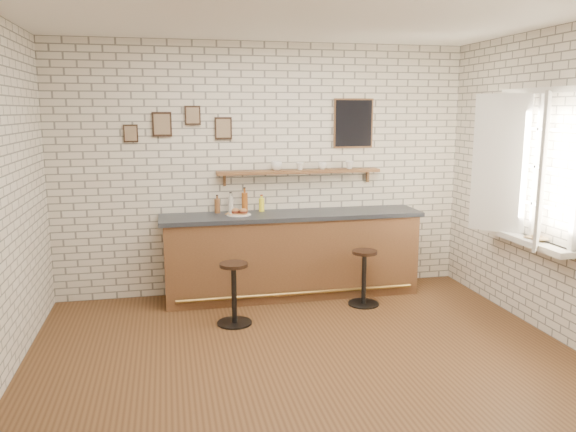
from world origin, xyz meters
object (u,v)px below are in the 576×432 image
(sandwich_plate, at_px, (239,215))
(bitters_bottle_brown, at_px, (217,206))
(bar_stool_right, at_px, (364,276))
(book_lower, at_px, (532,239))
(book_upper, at_px, (532,238))
(shelf_cup_d, at_px, (349,165))
(bitters_bottle_amber, at_px, (245,202))
(ciabatta_sandwich, at_px, (239,211))
(bar_counter, at_px, (292,254))
(shelf_cup_a, at_px, (277,166))
(shelf_cup_b, at_px, (300,166))
(condiment_bottle_yellow, at_px, (262,204))
(bitters_bottle_white, at_px, (231,204))
(bar_stool_left, at_px, (234,291))
(shelf_cup_c, at_px, (322,166))

(sandwich_plate, bearing_deg, bitters_bottle_brown, 140.41)
(bar_stool_right, bearing_deg, book_lower, -36.51)
(book_lower, distance_m, book_upper, 0.02)
(bar_stool_right, bearing_deg, shelf_cup_d, 87.02)
(bitters_bottle_brown, xyz_separation_m, bitters_bottle_amber, (0.33, 0.00, 0.03))
(ciabatta_sandwich, relative_size, bar_stool_right, 0.32)
(bar_counter, bearing_deg, bar_stool_right, -35.32)
(sandwich_plate, relative_size, shelf_cup_a, 2.04)
(bar_counter, height_order, shelf_cup_b, shelf_cup_b)
(condiment_bottle_yellow, height_order, shelf_cup_d, shelf_cup_d)
(book_upper, bearing_deg, sandwich_plate, -179.23)
(bitters_bottle_white, distance_m, bar_stool_left, 1.25)
(bar_counter, xyz_separation_m, bar_stool_right, (0.73, -0.52, -0.16))
(bitters_bottle_brown, relative_size, shelf_cup_a, 1.59)
(ciabatta_sandwich, xyz_separation_m, book_upper, (2.74, -1.56, -0.10))
(shelf_cup_c, relative_size, shelf_cup_d, 1.07)
(bitters_bottle_amber, bearing_deg, shelf_cup_c, 0.25)
(bitters_bottle_brown, height_order, bar_stool_right, bitters_bottle_brown)
(ciabatta_sandwich, bearing_deg, shelf_cup_a, 22.00)
(ciabatta_sandwich, distance_m, book_upper, 3.15)
(bar_counter, height_order, shelf_cup_a, shelf_cup_a)
(condiment_bottle_yellow, relative_size, book_lower, 0.96)
(condiment_bottle_yellow, height_order, shelf_cup_a, shelf_cup_a)
(bar_stool_left, bearing_deg, condiment_bottle_yellow, 64.87)
(bar_stool_left, bearing_deg, shelf_cup_c, 39.20)
(bar_stool_left, relative_size, shelf_cup_b, 7.05)
(condiment_bottle_yellow, relative_size, shelf_cup_d, 1.97)
(shelf_cup_d, bearing_deg, condiment_bottle_yellow, -178.93)
(sandwich_plate, bearing_deg, shelf_cup_b, 14.00)
(ciabatta_sandwich, xyz_separation_m, bar_stool_right, (1.36, -0.52, -0.71))
(sandwich_plate, xyz_separation_m, bar_stool_right, (1.37, -0.52, -0.67))
(bar_counter, distance_m, shelf_cup_c, 1.14)
(sandwich_plate, distance_m, shelf_cup_d, 1.51)
(ciabatta_sandwich, distance_m, shelf_cup_b, 0.93)
(ciabatta_sandwich, height_order, bitters_bottle_brown, bitters_bottle_brown)
(shelf_cup_d, bearing_deg, bar_stool_left, -146.70)
(condiment_bottle_yellow, relative_size, book_upper, 1.02)
(book_upper, bearing_deg, shelf_cup_a, 172.52)
(bar_counter, height_order, shelf_cup_c, shelf_cup_c)
(bitters_bottle_white, bearing_deg, condiment_bottle_yellow, 0.00)
(sandwich_plate, xyz_separation_m, shelf_cup_b, (0.78, 0.19, 0.53))
(sandwich_plate, bearing_deg, shelf_cup_c, 10.40)
(shelf_cup_d, bearing_deg, bar_stool_right, -92.13)
(bitters_bottle_brown, relative_size, bitters_bottle_amber, 0.73)
(bitters_bottle_amber, distance_m, condiment_bottle_yellow, 0.21)
(bitters_bottle_amber, distance_m, shelf_cup_b, 0.80)
(bar_stool_right, xyz_separation_m, book_lower, (1.38, -1.02, 0.60))
(bitters_bottle_brown, xyz_separation_m, book_upper, (2.98, -1.75, -0.14))
(bitters_bottle_white, xyz_separation_m, bitters_bottle_amber, (0.17, -0.00, 0.02))
(bar_stool_right, height_order, book_lower, book_lower)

